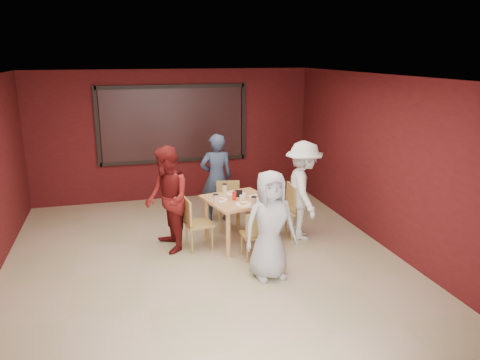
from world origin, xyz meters
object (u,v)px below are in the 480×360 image
object	(u,v)px
diner_front	(270,225)
diner_left	(167,200)
chair_right	(284,208)
chair_back	(228,203)
chair_front	(255,233)
diner_back	(216,178)
chair_left	(194,221)
dining_table	(238,204)
diner_right	(303,191)

from	to	relation	value
diner_front	diner_left	xyz separation A→B (m)	(-1.29, 1.34, 0.07)
diner_left	chair_right	bearing A→B (deg)	82.77
chair_back	chair_right	xyz separation A→B (m)	(0.82, -0.66, 0.04)
chair_front	diner_back	size ratio (longest dim) A/B	0.47
chair_back	chair_left	xyz separation A→B (m)	(-0.76, -0.78, -0.00)
dining_table	diner_left	world-z (taller)	diner_left
diner_back	chair_left	bearing A→B (deg)	64.01
chair_front	diner_right	distance (m)	1.30
chair_back	chair_left	bearing A→B (deg)	-134.20
chair_left	chair_right	size ratio (longest dim) A/B	0.92
chair_front	chair_back	xyz separation A→B (m)	(-0.08, 1.42, 0.05)
chair_left	diner_back	bearing A→B (deg)	62.85
diner_back	diner_left	world-z (taller)	diner_left
chair_right	diner_left	world-z (taller)	diner_left
chair_front	diner_right	size ratio (longest dim) A/B	0.46
chair_left	chair_back	bearing A→B (deg)	45.80
diner_back	diner_right	distance (m)	1.76
diner_right	diner_left	bearing A→B (deg)	97.14
chair_right	chair_front	bearing A→B (deg)	-134.32
chair_front	diner_front	distance (m)	0.70
chair_right	diner_front	bearing A→B (deg)	-117.54
dining_table	chair_right	size ratio (longest dim) A/B	1.28
diner_back	chair_front	bearing A→B (deg)	97.25
diner_right	chair_right	bearing A→B (deg)	80.53
dining_table	chair_back	distance (m)	0.77
dining_table	diner_right	world-z (taller)	diner_right
chair_right	diner_left	distance (m)	2.03
diner_left	diner_right	size ratio (longest dim) A/B	1.01
dining_table	diner_left	distance (m)	1.18
diner_back	diner_right	xyz separation A→B (m)	(1.25, -1.23, 0.01)
chair_front	diner_left	xyz separation A→B (m)	(-1.26, 0.73, 0.41)
chair_front	diner_front	xyz separation A→B (m)	(0.03, -0.61, 0.34)
chair_left	chair_front	bearing A→B (deg)	-37.47
chair_back	diner_left	world-z (taller)	diner_left
diner_left	chair_left	bearing A→B (deg)	70.35
diner_right	dining_table	bearing A→B (deg)	97.71
chair_back	chair_right	size ratio (longest dim) A/B	0.92
chair_back	diner_back	xyz separation A→B (m)	(-0.12, 0.47, 0.35)
chair_left	diner_right	distance (m)	1.92
chair_right	diner_back	size ratio (longest dim) A/B	0.56
chair_left	diner_right	size ratio (longest dim) A/B	0.51
diner_front	chair_back	bearing A→B (deg)	89.13
chair_front	chair_back	world-z (taller)	chair_back
diner_left	diner_right	distance (m)	2.31
chair_back	diner_back	distance (m)	0.60
chair_right	diner_left	size ratio (longest dim) A/B	0.55
chair_front	diner_left	world-z (taller)	diner_left
chair_left	diner_left	distance (m)	0.56
chair_back	diner_back	bearing A→B (deg)	104.36
diner_right	chair_left	bearing A→B (deg)	99.35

